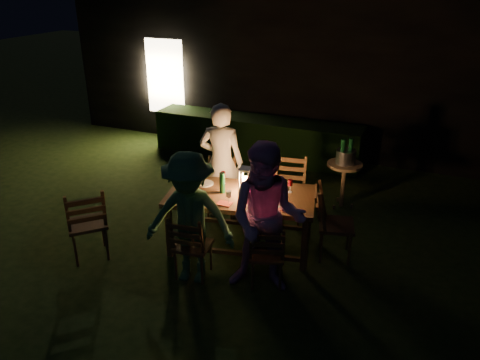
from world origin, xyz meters
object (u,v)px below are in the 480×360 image
at_px(dining_table, 241,199).
at_px(lantern, 246,182).
at_px(ice_bucket, 346,157).
at_px(person_opp_right, 267,220).
at_px(chair_far_left, 221,200).
at_px(side_table, 345,169).
at_px(chair_far_right, 287,204).
at_px(person_house_side, 221,162).
at_px(person_opp_left, 190,219).
at_px(chair_spare, 89,235).
at_px(chair_near_right, 266,265).
at_px(bottle_table, 222,183).
at_px(chair_end, 334,235).
at_px(chair_near_left, 193,256).
at_px(bottle_bucket_a, 342,154).
at_px(bottle_bucket_b, 350,153).

distance_m(dining_table, lantern, 0.25).
bearing_deg(ice_bucket, person_opp_right, -99.59).
distance_m(chair_far_left, side_table, 1.98).
relative_size(chair_far_right, person_opp_right, 0.57).
xyz_separation_m(person_house_side, person_opp_right, (1.22, -1.42, 0.02)).
bearing_deg(person_opp_left, dining_table, 61.24).
xyz_separation_m(chair_far_left, person_house_side, (-0.01, 0.05, 0.60)).
relative_size(person_house_side, lantern, 5.08).
bearing_deg(chair_far_left, chair_spare, 37.85).
bearing_deg(dining_table, side_table, 47.77).
xyz_separation_m(chair_near_right, ice_bucket, (0.42, 2.40, 0.58)).
bearing_deg(bottle_table, chair_end, 11.75).
bearing_deg(chair_near_left, ice_bucket, 57.12).
bearing_deg(bottle_bucket_a, bottle_table, -124.83).
xyz_separation_m(chair_end, person_opp_left, (-1.48, -1.14, 0.51)).
xyz_separation_m(lantern, bottle_bucket_a, (0.93, 1.64, -0.06)).
xyz_separation_m(chair_end, person_house_side, (-1.81, 0.46, 0.58)).
relative_size(chair_near_left, side_table, 1.25).
height_order(person_opp_right, bottle_bucket_a, person_opp_right).
bearing_deg(person_opp_left, chair_near_right, 3.27).
bearing_deg(person_opp_right, chair_near_left, 176.77).
height_order(side_table, bottle_bucket_a, bottle_bucket_a).
height_order(chair_spare, bottle_bucket_a, chair_spare).
distance_m(chair_near_right, bottle_table, 1.24).
height_order(dining_table, bottle_bucket_a, bottle_bucket_a).
xyz_separation_m(dining_table, chair_far_right, (0.38, 0.87, -0.41)).
xyz_separation_m(dining_table, person_opp_left, (-0.27, -0.89, 0.11)).
height_order(chair_spare, bottle_bucket_b, chair_spare).
bearing_deg(chair_end, chair_spare, -80.27).
height_order(bottle_table, bottle_bucket_a, bottle_table).
height_order(chair_far_right, bottle_bucket_a, bottle_bucket_a).
height_order(chair_near_left, chair_spare, chair_spare).
height_order(chair_near_right, bottle_bucket_b, bottle_bucket_b).
height_order(person_opp_right, bottle_table, person_opp_right).
relative_size(chair_far_right, bottle_bucket_a, 3.22).
xyz_separation_m(chair_near_left, ice_bucket, (1.31, 2.58, 0.57)).
relative_size(chair_far_left, person_opp_left, 0.58).
distance_m(dining_table, chair_spare, 2.03).
distance_m(chair_far_right, chair_spare, 2.81).
relative_size(person_opp_left, side_table, 2.23).
bearing_deg(person_opp_left, bottle_bucket_b, 51.51).
distance_m(chair_near_right, person_house_side, 1.93).
bearing_deg(lantern, bottle_table, -158.77).
bearing_deg(dining_table, bottle_bucket_a, 48.44).
bearing_deg(bottle_bucket_b, chair_far_right, -127.16).
bearing_deg(chair_near_right, dining_table, 113.52).
relative_size(side_table, bottle_bucket_a, 2.30).
distance_m(chair_far_left, person_opp_left, 1.68).
height_order(chair_far_left, ice_bucket, ice_bucket).
distance_m(person_house_side, bottle_bucket_b, 1.99).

